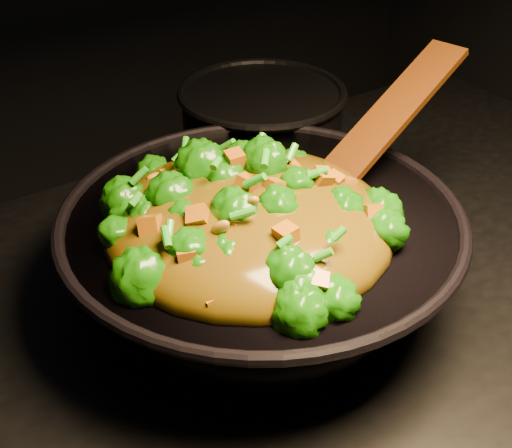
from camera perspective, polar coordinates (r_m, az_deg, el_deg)
wok at (r=0.80m, az=0.40°, el=-3.01°), size 0.49×0.49×0.12m
stir_fry at (r=0.72m, az=-0.57°, el=2.96°), size 0.33×0.33×0.11m
spatula at (r=0.84m, az=9.51°, el=7.25°), size 0.31×0.12×0.13m
back_pot at (r=1.07m, az=0.50°, el=7.50°), size 0.30×0.30×0.13m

